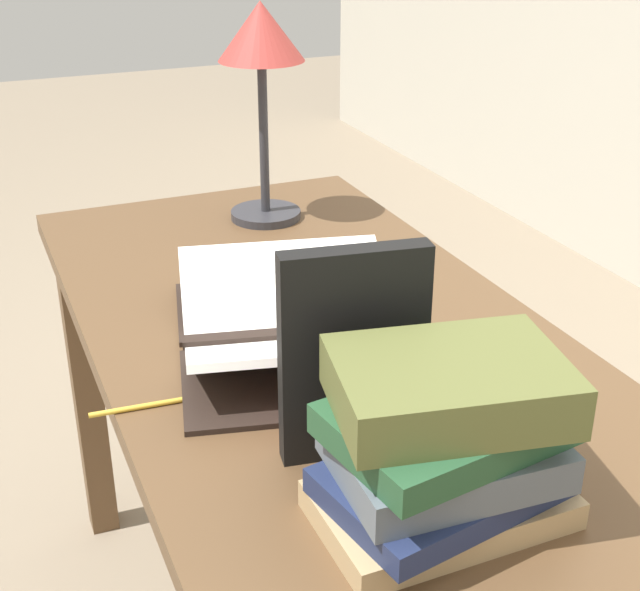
% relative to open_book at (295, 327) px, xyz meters
% --- Properties ---
extents(reading_desk, '(1.53, 0.67, 0.77)m').
position_rel_open_book_xyz_m(reading_desk, '(0.05, 0.05, -0.13)').
color(reading_desk, brown).
rests_on(reading_desk, ground_plane).
extents(open_book, '(0.51, 0.43, 0.09)m').
position_rel_open_book_xyz_m(open_book, '(0.00, 0.00, 0.00)').
color(open_book, black).
rests_on(open_book, reading_desk).
extents(book_stack_tall, '(0.21, 0.27, 0.19)m').
position_rel_open_book_xyz_m(book_stack_tall, '(0.43, -0.00, 0.07)').
color(book_stack_tall, tan).
rests_on(book_stack_tall, reading_desk).
extents(book_standing_upright, '(0.06, 0.17, 0.26)m').
position_rel_open_book_xyz_m(book_standing_upright, '(0.28, -0.04, 0.11)').
color(book_standing_upright, black).
rests_on(book_standing_upright, reading_desk).
extents(reading_lamp, '(0.16, 0.16, 0.42)m').
position_rel_open_book_xyz_m(reading_lamp, '(-0.51, 0.14, 0.30)').
color(reading_lamp, '#2D2D33').
rests_on(reading_lamp, reading_desk).
extents(coffee_mug, '(0.08, 0.11, 0.08)m').
position_rel_open_book_xyz_m(coffee_mug, '(0.22, -0.04, 0.02)').
color(coffee_mug, '#B74238').
rests_on(coffee_mug, reading_desk).
extents(pencil, '(0.02, 0.18, 0.01)m').
position_rel_open_book_xyz_m(pencil, '(0.09, -0.23, -0.02)').
color(pencil, gold).
rests_on(pencil, reading_desk).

